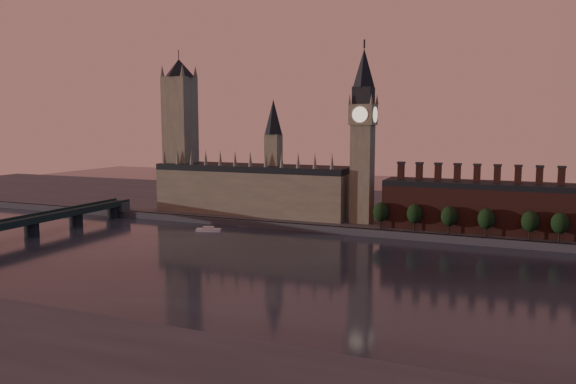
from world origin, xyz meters
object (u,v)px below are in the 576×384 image
victoria_tower (180,129)px  westminster_bridge (1,229)px  river_boat (209,229)px  big_ben (363,134)px

victoria_tower → westminster_bridge: victoria_tower is taller
victoria_tower → river_boat: 89.73m
victoria_tower → big_ben: size_ratio=1.01×
big_ben → river_boat: size_ratio=7.12×
big_ben → river_boat: 106.79m
victoria_tower → river_boat: victoria_tower is taller
big_ben → westminster_bridge: (-165.00, -112.70, -49.39)m
big_ben → westminster_bridge: size_ratio=0.54×
westminster_bridge → river_boat: westminster_bridge is taller
big_ben → westminster_bridge: big_ben is taller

